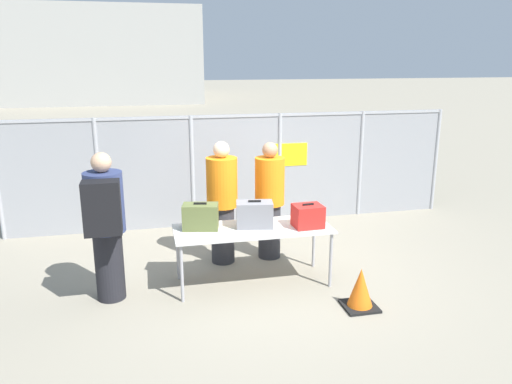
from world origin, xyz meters
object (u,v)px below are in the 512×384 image
(security_worker_far, at_px, (270,199))
(security_worker_near, at_px, (222,201))
(suitcase_grey, at_px, (255,214))
(traffic_cone, at_px, (360,290))
(suitcase_red, at_px, (308,216))
(inspection_table, at_px, (253,232))
(utility_trailer, at_px, (333,171))
(suitcase_olive, at_px, (201,217))
(traveler_hooded, at_px, (105,222))

(security_worker_far, bearing_deg, security_worker_near, 29.35)
(suitcase_grey, relative_size, traffic_cone, 1.01)
(suitcase_grey, xyz_separation_m, suitcase_red, (0.66, -0.15, -0.02))
(inspection_table, relative_size, suitcase_red, 5.29)
(suitcase_red, relative_size, utility_trailer, 0.10)
(suitcase_olive, bearing_deg, utility_trailer, 51.29)
(security_worker_far, distance_m, utility_trailer, 4.31)
(security_worker_near, xyz_separation_m, security_worker_far, (0.69, 0.03, -0.02))
(inspection_table, bearing_deg, security_worker_far, 62.53)
(suitcase_olive, bearing_deg, traffic_cone, -31.05)
(utility_trailer, bearing_deg, traveler_hooded, -135.39)
(traveler_hooded, height_order, traffic_cone, traveler_hooded)
(inspection_table, distance_m, suitcase_red, 0.72)
(traveler_hooded, relative_size, security_worker_far, 1.06)
(security_worker_far, bearing_deg, suitcase_grey, 90.12)
(security_worker_far, bearing_deg, inspection_table, 89.66)
(inspection_table, bearing_deg, suitcase_olive, 170.22)
(suitcase_grey, relative_size, traveler_hooded, 0.28)
(security_worker_near, height_order, traffic_cone, security_worker_near)
(suitcase_olive, bearing_deg, inspection_table, -9.78)
(suitcase_red, distance_m, traffic_cone, 1.13)
(inspection_table, height_order, suitcase_olive, suitcase_olive)
(suitcase_grey, bearing_deg, security_worker_far, 62.99)
(security_worker_near, distance_m, traffic_cone, 2.27)
(suitcase_grey, height_order, security_worker_near, security_worker_near)
(suitcase_red, height_order, traffic_cone, suitcase_red)
(suitcase_olive, distance_m, suitcase_grey, 0.68)
(security_worker_far, bearing_deg, traffic_cone, 137.85)
(utility_trailer, bearing_deg, traffic_cone, -107.80)
(traveler_hooded, distance_m, security_worker_near, 1.74)
(traveler_hooded, height_order, security_worker_near, traveler_hooded)
(suitcase_red, height_order, utility_trailer, suitcase_red)
(traveler_hooded, bearing_deg, utility_trailer, 34.29)
(suitcase_olive, bearing_deg, suitcase_grey, -5.67)
(inspection_table, bearing_deg, security_worker_near, 108.90)
(traffic_cone, bearing_deg, traveler_hooded, 163.84)
(inspection_table, relative_size, security_worker_near, 1.14)
(security_worker_far, relative_size, utility_trailer, 0.45)
(suitcase_olive, height_order, traffic_cone, suitcase_olive)
(suitcase_olive, distance_m, traffic_cone, 2.12)
(security_worker_near, distance_m, utility_trailer, 4.74)
(traffic_cone, bearing_deg, inspection_table, 139.31)
(inspection_table, relative_size, traffic_cone, 4.07)
(suitcase_olive, relative_size, traveler_hooded, 0.27)
(suitcase_olive, bearing_deg, suitcase_red, -9.11)
(suitcase_olive, bearing_deg, traveler_hooded, -169.31)
(suitcase_olive, distance_m, utility_trailer, 5.49)
(traffic_cone, bearing_deg, suitcase_red, 115.17)
(suitcase_red, xyz_separation_m, utility_trailer, (2.09, 4.48, -0.51))
(suitcase_grey, distance_m, traveler_hooded, 1.80)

